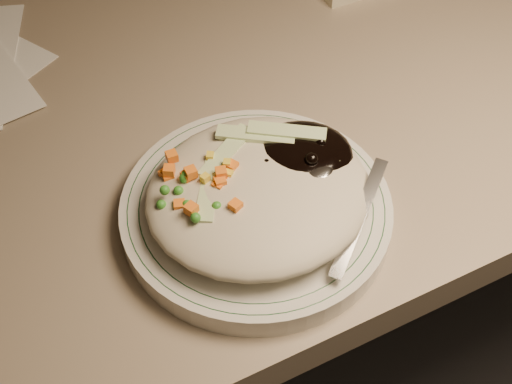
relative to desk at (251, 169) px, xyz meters
name	(u,v)px	position (x,y,z in m)	size (l,w,h in m)	color
desk	(251,169)	(0.00, 0.00, 0.00)	(1.40, 0.70, 0.74)	gray
plate	(256,211)	(-0.10, -0.22, 0.21)	(0.24, 0.24, 0.02)	silver
plate_rim	(256,204)	(-0.10, -0.22, 0.22)	(0.22, 0.22, 0.00)	#144723
meal	(261,187)	(-0.10, -0.22, 0.24)	(0.20, 0.19, 0.05)	#B0A88F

